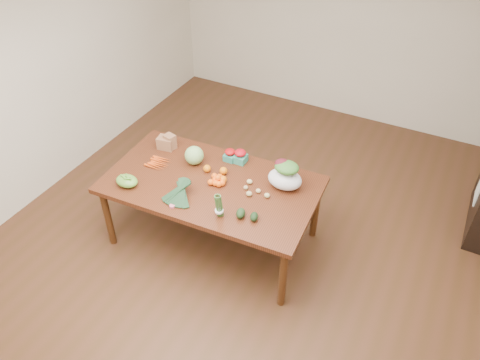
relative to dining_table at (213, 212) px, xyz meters
The scene contains 23 objects.
floor 0.52m from the dining_table, 13.41° to the left, with size 6.00×6.00×0.00m, color #502E1B.
room_walls 1.04m from the dining_table, 13.41° to the left, with size 5.02×6.02×2.70m.
dining_table is the anchor object (origin of this frame).
paper_bag 0.88m from the dining_table, 158.02° to the left, with size 0.22×0.19×0.16m, color #8B5C3E, non-canonical shape.
cabbage 0.59m from the dining_table, 147.19° to the left, with size 0.19×0.19×0.19m, color #A3D47A.
strawberry_basket_a 0.59m from the dining_table, 91.87° to the left, with size 0.11×0.11×0.10m, color red, non-canonical shape.
strawberry_basket_b 0.61m from the dining_table, 77.67° to the left, with size 0.12×0.12×0.11m, color red, non-canonical shape.
orange_a 0.45m from the dining_table, 132.43° to the left, with size 0.07×0.07×0.07m, color orange.
orange_b 0.45m from the dining_table, 77.13° to the left, with size 0.08×0.08×0.08m, color #FF5D0F.
orange_c 0.43m from the dining_table, 28.96° to the left, with size 0.07×0.07×0.07m, color #EE530E.
mandarin_cluster 0.43m from the dining_table, 23.18° to the left, with size 0.18×0.18×0.10m, color #FF570F, non-canonical shape.
carrots 0.72m from the dining_table, behind, with size 0.22×0.22×0.03m, color #DC5A12, non-canonical shape.
snap_pea_bag 0.90m from the dining_table, 150.25° to the right, with size 0.22×0.17×0.10m, color #569231.
kale_bunch 0.59m from the dining_table, 111.94° to the right, with size 0.32×0.40×0.16m, color black, non-canonical shape.
asparagus_bundle 0.69m from the dining_table, 51.09° to the right, with size 0.08×0.08×0.25m, color #44813B, non-canonical shape.
potato_a 0.52m from the dining_table, 11.38° to the left, with size 0.05×0.04×0.04m, color tan.
potato_b 0.57m from the dining_table, ahead, with size 0.06×0.05×0.05m, color tan.
potato_c 0.61m from the dining_table, ahead, with size 0.05×0.04×0.04m, color #D3BB7A.
potato_d 0.54m from the dining_table, 25.35° to the left, with size 0.06×0.05×0.05m, color #D4BF7A.
potato_e 0.69m from the dining_table, ahead, with size 0.05×0.05×0.05m, color tan.
avocado_a 0.68m from the dining_table, 31.59° to the right, with size 0.08×0.12×0.08m, color black.
avocado_b 0.76m from the dining_table, 24.51° to the right, with size 0.07×0.10×0.07m, color black.
salad_bag 0.85m from the dining_table, 22.62° to the left, with size 0.33×0.25×0.25m, color white, non-canonical shape.
Camera 1 is at (1.46, -3.01, 3.56)m, focal length 35.00 mm.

